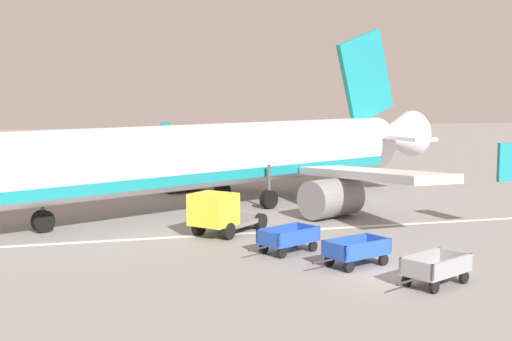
# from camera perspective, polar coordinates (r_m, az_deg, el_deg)

# --- Properties ---
(ground_plane) EXTENTS (220.00, 220.00, 0.00)m
(ground_plane) POSITION_cam_1_polar(r_m,az_deg,el_deg) (27.07, 11.39, -8.36)
(ground_plane) COLOR gray
(apron_stripe) EXTENTS (120.00, 0.36, 0.01)m
(apron_stripe) POSITION_cam_1_polar(r_m,az_deg,el_deg) (35.12, 4.70, -4.81)
(apron_stripe) COLOR silver
(apron_stripe) RESTS_ON ground
(airplane) EXTENTS (35.30, 29.07, 11.34)m
(airplane) POSITION_cam_1_polar(r_m,az_deg,el_deg) (41.46, -2.49, 1.19)
(airplane) COLOR silver
(airplane) RESTS_ON ground
(baggage_cart_nearest) EXTENTS (3.51, 2.37, 1.07)m
(baggage_cart_nearest) POSITION_cam_1_polar(r_m,az_deg,el_deg) (25.85, 14.48, -7.77)
(baggage_cart_nearest) COLOR gray
(baggage_cart_nearest) RESTS_ON ground
(baggage_cart_second_in_row) EXTENTS (3.58, 2.19, 1.07)m
(baggage_cart_second_in_row) POSITION_cam_1_polar(r_m,az_deg,el_deg) (27.99, 8.21, -6.53)
(baggage_cart_second_in_row) COLOR #234CB2
(baggage_cart_second_in_row) RESTS_ON ground
(baggage_cart_third_in_row) EXTENTS (3.50, 2.37, 1.07)m
(baggage_cart_third_in_row) POSITION_cam_1_polar(r_m,az_deg,el_deg) (29.99, 2.65, -5.59)
(baggage_cart_third_in_row) COLOR #234CB2
(baggage_cart_third_in_row) RESTS_ON ground
(service_truck_beside_carts) EXTENTS (4.52, 4.35, 2.10)m
(service_truck_beside_carts) POSITION_cam_1_polar(r_m,az_deg,el_deg) (33.37, -3.02, -3.49)
(service_truck_beside_carts) COLOR slate
(service_truck_beside_carts) RESTS_ON ground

